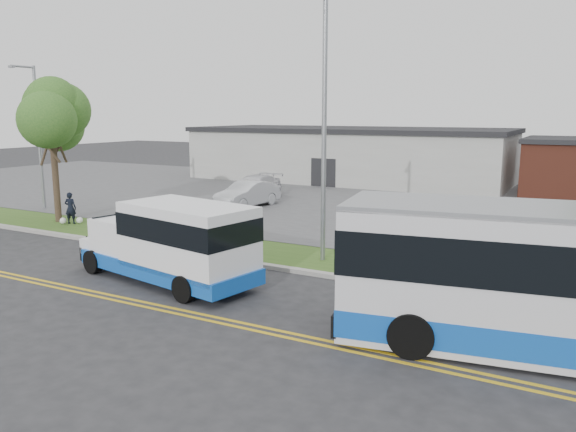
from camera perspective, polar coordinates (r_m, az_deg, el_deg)
The scene contains 17 objects.
ground at distance 20.38m, azimuth -7.57°, elevation -5.43°, with size 140.00×140.00×0.00m, color #28282B.
lane_line_north at distance 17.57m, azimuth -15.07°, elevation -8.30°, with size 70.00×0.12×0.01m, color gold.
lane_line_south at distance 17.37m, azimuth -15.76°, elevation -8.56°, with size 70.00×0.12×0.01m, color gold.
curb at distance 21.22m, azimuth -5.82°, elevation -4.54°, with size 80.00×0.30×0.15m, color #9E9B93.
verge at distance 22.68m, azimuth -3.24°, elevation -3.58°, with size 80.00×3.30×0.10m, color #30511B.
parking_lot at distance 35.21m, azimuth 8.97°, elevation 1.35°, with size 80.00×25.00×0.10m, color #4C4C4F.
commercial_building at distance 46.38m, azimuth 6.25°, elevation 6.25°, with size 25.40×10.40×4.35m.
brick_wing at distance 41.93m, azimuth 27.06°, elevation 4.42°, with size 6.30×7.30×3.90m.
tree_west at distance 30.33m, azimuth -22.91°, elevation 8.85°, with size 4.40×4.40×6.91m.
streetlight_near at distance 20.42m, azimuth 3.62°, elevation 9.56°, with size 0.35×1.53×9.50m.
streetlight_far at distance 34.86m, azimuth -24.11°, elevation 7.80°, with size 0.35×1.53×8.00m.
shuttle_bus at distance 18.64m, azimuth -11.50°, elevation -2.45°, with size 7.34×3.50×2.71m.
pedestrian at distance 29.81m, azimuth -21.23°, elevation 0.76°, with size 0.58×0.38×1.58m, color black.
parked_car_a at distance 32.90m, azimuth -4.16°, elevation 2.23°, with size 1.59×4.56×1.50m, color silver.
parked_car_b at distance 36.16m, azimuth -3.49°, elevation 2.95°, with size 2.04×5.02×1.46m, color white.
grocery_bag_left at distance 29.99m, azimuth -21.88°, elevation -0.45°, with size 0.32×0.32×0.32m, color white.
grocery_bag_right at distance 29.85m, azimuth -20.41°, elevation -0.40°, with size 0.32×0.32×0.32m, color white.
Camera 1 is at (11.67, -15.76, 5.55)m, focal length 35.00 mm.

